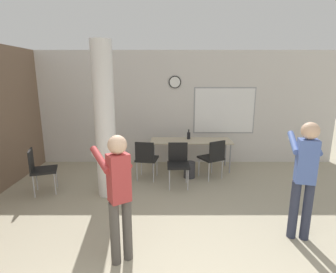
{
  "coord_description": "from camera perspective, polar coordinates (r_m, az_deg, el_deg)",
  "views": [
    {
      "loc": [
        -0.23,
        -1.53,
        2.2
      ],
      "look_at": [
        -0.23,
        2.62,
        1.24
      ],
      "focal_mm": 28.0,
      "sensor_mm": 36.0,
      "label": 1
    }
  ],
  "objects": [
    {
      "name": "chair_table_right",
      "position": [
        5.74,
        9.81,
        -4.24
      ],
      "size": [
        0.6,
        0.6,
        0.87
      ],
      "color": "black",
      "rests_on": "ground_plane"
    },
    {
      "name": "person_playing_side",
      "position": [
        3.93,
        27.65,
        -6.85
      ],
      "size": [
        0.47,
        0.67,
        1.63
      ],
      "color": "#2D3347",
      "rests_on": "ground_plane"
    },
    {
      "name": "chair_by_left_wall",
      "position": [
        5.53,
        -26.07,
        -6.09
      ],
      "size": [
        0.56,
        0.56,
        0.87
      ],
      "color": "black",
      "rests_on": "ground_plane"
    },
    {
      "name": "support_pillar",
      "position": [
        4.83,
        -13.54,
        3.18
      ],
      "size": [
        0.37,
        0.37,
        2.8
      ],
      "color": "white",
      "rests_on": "ground_plane"
    },
    {
      "name": "bottle_on_table",
      "position": [
        6.28,
        4.58,
        0.25
      ],
      "size": [
        0.08,
        0.08,
        0.23
      ],
      "color": "black",
      "rests_on": "folding_table"
    },
    {
      "name": "folding_table",
      "position": [
        6.19,
        5.05,
        -1.24
      ],
      "size": [
        1.89,
        0.62,
        0.72
      ],
      "color": "beige",
      "rests_on": "ground_plane"
    },
    {
      "name": "chair_table_front",
      "position": [
        5.32,
        2.28,
        -5.44
      ],
      "size": [
        0.45,
        0.45,
        0.87
      ],
      "color": "black",
      "rests_on": "ground_plane"
    },
    {
      "name": "waste_bin",
      "position": [
        5.84,
        4.73,
        -7.23
      ],
      "size": [
        0.25,
        0.25,
        0.35
      ],
      "color": "#38383D",
      "rests_on": "ground_plane"
    },
    {
      "name": "chair_table_left",
      "position": [
        5.61,
        -4.72,
        -4.5
      ],
      "size": [
        0.5,
        0.5,
        0.87
      ],
      "color": "black",
      "rests_on": "ground_plane"
    },
    {
      "name": "person_playing_front",
      "position": [
        3.13,
        -10.69,
        -11.25
      ],
      "size": [
        0.56,
        0.63,
        1.57
      ],
      "color": "#514C47",
      "rests_on": "ground_plane"
    },
    {
      "name": "wall_back",
      "position": [
        6.64,
        2.23,
        6.15
      ],
      "size": [
        8.0,
        0.15,
        2.8
      ],
      "color": "silver",
      "rests_on": "ground_plane"
    }
  ]
}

